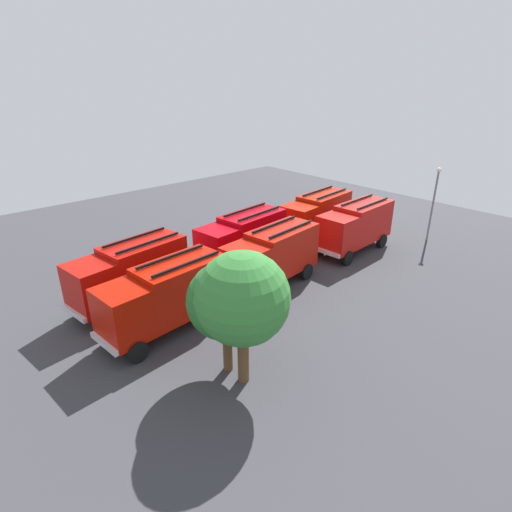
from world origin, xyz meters
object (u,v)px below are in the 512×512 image
fire_truck_2 (130,271)px  fire_truck_4 (272,255)px  firefighter_1 (159,261)px  tree_0 (242,299)px  fire_truck_0 (317,214)px  firefighter_0 (182,252)px  fire_truck_5 (165,295)px  traffic_cone_0 (160,306)px  lamppost (434,198)px  tree_1 (226,301)px  fire_truck_3 (355,225)px  fire_truck_1 (242,237)px

fire_truck_2 → fire_truck_4: same height
firefighter_1 → tree_0: (2.82, 12.25, 3.24)m
fire_truck_0 → firefighter_0: bearing=-20.4°
fire_truck_5 → traffic_cone_0: 2.87m
fire_truck_4 → lamppost: size_ratio=1.21×
fire_truck_0 → firefighter_1: size_ratio=4.24×
fire_truck_2 → tree_1: (-0.39, 8.72, 1.51)m
fire_truck_2 → traffic_cone_0: bearing=105.2°
fire_truck_0 → lamppost: size_ratio=1.21×
fire_truck_3 → firefighter_1: (13.54, -6.59, -1.17)m
tree_0 → fire_truck_3: bearing=-160.9°
fire_truck_3 → firefighter_0: fire_truck_3 is taller
fire_truck_2 → firefighter_0: size_ratio=4.19×
firefighter_0 → fire_truck_2: bearing=155.8°
fire_truck_0 → fire_truck_1: 8.10m
fire_truck_3 → tree_1: (16.39, 4.59, 1.51)m
fire_truck_1 → fire_truck_3: 9.08m
fire_truck_2 → lamppost: (-23.40, 6.94, 1.46)m
tree_1 → firefighter_1: bearing=-104.3°
fire_truck_4 → lamppost: (-15.51, 2.99, 1.46)m
firefighter_1 → traffic_cone_0: (2.49, 4.32, -0.70)m
fire_truck_1 → fire_truck_2: size_ratio=1.00×
firefighter_0 → firefighter_1: bearing=135.6°
traffic_cone_0 → firefighter_0: bearing=-134.7°
fire_truck_4 → firefighter_0: fire_truck_4 is taller
firefighter_0 → tree_0: tree_0 is taller
tree_1 → fire_truck_4: bearing=-147.5°
fire_truck_2 → tree_1: 8.86m
fire_truck_4 → tree_0: (7.46, 5.84, 2.07)m
fire_truck_1 → lamppost: size_ratio=1.21×
firefighter_1 → tree_0: 12.98m
fire_truck_0 → lamppost: 9.55m
fire_truck_1 → fire_truck_4: (0.70, 3.74, 0.00)m
fire_truck_5 → lamppost: 23.58m
fire_truck_5 → lamppost: (-23.35, 3.01, 1.46)m
fire_truck_1 → firefighter_1: bearing=-32.5°
fire_truck_1 → fire_truck_2: 8.60m
fire_truck_4 → fire_truck_5: bearing=-5.7°
fire_truck_0 → fire_truck_2: size_ratio=0.99×
traffic_cone_0 → lamppost: 23.44m
tree_0 → tree_1: tree_0 is taller
fire_truck_0 → fire_truck_3: (-0.09, 3.82, 0.00)m
fire_truck_5 → firefighter_1: 7.24m
fire_truck_3 → tree_1: bearing=13.4°
fire_truck_0 → lamppost: bearing=129.7°
fire_truck_0 → fire_truck_5: same height
traffic_cone_0 → tree_0: bearing=87.6°
fire_truck_0 → fire_truck_2: 16.69m
fire_truck_0 → fire_truck_1: bearing=-6.3°
firefighter_0 → fire_truck_4: bearing=-120.0°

